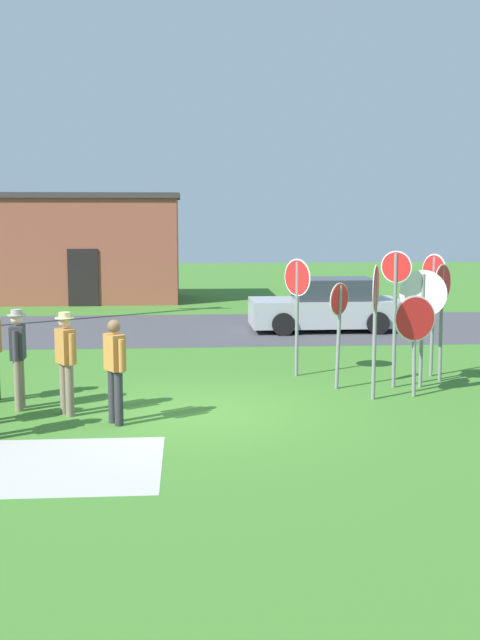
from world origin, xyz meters
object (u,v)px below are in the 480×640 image
object	(u,v)px
stop_sign_rear_right	(415,328)
stop_sign_leaning_left	(339,318)
parked_car_on_street	(327,307)
stop_sign_nearest	(433,293)
stop_sign_leaning_right	(442,301)
stop_sign_far_back	(395,299)
person_in_teal	(66,357)
person_in_dark_shirt	(115,366)
stop_sign_low_front	(423,307)
stop_sign_tallest	(297,296)
person_holding_notes	(18,353)
stop_sign_rear_left	(375,307)

from	to	relation	value
stop_sign_rear_right	stop_sign_leaning_left	distance (m)	1.44
parked_car_on_street	stop_sign_rear_right	world-z (taller)	stop_sign_rear_right
stop_sign_nearest	stop_sign_leaning_left	xyz separation A→B (m)	(-2.16, -1.02, -0.36)
parked_car_on_street	stop_sign_leaning_right	world-z (taller)	stop_sign_leaning_right
stop_sign_far_back	person_in_teal	bearing A→B (deg)	-165.03
stop_sign_nearest	person_in_dark_shirt	world-z (taller)	stop_sign_nearest
stop_sign_low_front	stop_sign_leaning_left	xyz separation A→B (m)	(-1.64, -0.05, -0.21)
stop_sign_leaning_left	person_in_dark_shirt	world-z (taller)	stop_sign_leaning_left
parked_car_on_street	stop_sign_low_front	size ratio (longest dim) A/B	1.89
stop_sign_nearest	person_in_dark_shirt	xyz separation A→B (m)	(-6.20, -3.22, -0.78)
parked_car_on_street	stop_sign_tallest	world-z (taller)	stop_sign_tallest
stop_sign_rear_right	stop_sign_leaning_left	xyz separation A→B (m)	(-1.27, 0.68, 0.10)
stop_sign_rear_right	person_holding_notes	world-z (taller)	stop_sign_rear_right
person_in_teal	stop_sign_leaning_right	bearing A→B (deg)	16.67
parked_car_on_street	stop_sign_far_back	xyz separation A→B (m)	(-0.07, -7.41, 1.05)
stop_sign_low_front	person_in_teal	xyz separation A→B (m)	(-6.54, -1.63, -0.59)
stop_sign_rear_left	stop_sign_leaning_left	bearing A→B (deg)	118.52
stop_sign_tallest	person_in_dark_shirt	size ratio (longest dim) A/B	1.44
stop_sign_nearest	stop_sign_far_back	distance (m)	1.47
person_holding_notes	person_in_teal	xyz separation A→B (m)	(0.87, -0.43, 0.00)
stop_sign_rear_left	stop_sign_low_front	size ratio (longest dim) A/B	1.07
stop_sign_leaning_right	person_holding_notes	world-z (taller)	stop_sign_leaning_right
parked_car_on_street	person_in_dark_shirt	xyz separation A→B (m)	(-5.20, -9.63, 0.26)
parked_car_on_street	stop_sign_rear_right	size ratio (longest dim) A/B	2.30
stop_sign_tallest	person_holding_notes	bearing A→B (deg)	-155.03
person_holding_notes	person_in_teal	size ratio (longest dim) A/B	1.00
stop_sign_tallest	person_in_teal	xyz separation A→B (m)	(-4.28, -2.82, -0.69)
stop_sign_tallest	stop_sign_rear_right	bearing A→B (deg)	-45.53
stop_sign_leaning_right	person_in_dark_shirt	bearing A→B (deg)	-156.21
stop_sign_low_front	stop_sign_leaning_right	size ratio (longest dim) A/B	0.97
stop_sign_rear_left	stop_sign_leaning_right	size ratio (longest dim) A/B	1.04
person_holding_notes	stop_sign_rear_left	bearing A→B (deg)	2.54
stop_sign_tallest	parked_car_on_street	bearing A→B (deg)	73.91
parked_car_on_street	stop_sign_rear_left	world-z (taller)	stop_sign_rear_left
stop_sign_leaning_right	stop_sign_far_back	xyz separation A→B (m)	(-1.09, -0.52, 0.12)
stop_sign_leaning_left	stop_sign_tallest	size ratio (longest dim) A/B	0.84
stop_sign_rear_right	stop_sign_tallest	size ratio (longest dim) A/B	0.77
stop_sign_leaning_left	person_in_teal	size ratio (longest dim) A/B	1.18
parked_car_on_street	stop_sign_tallest	xyz separation A→B (m)	(-1.78, -6.19, 0.98)
stop_sign_far_back	person_in_teal	xyz separation A→B (m)	(-5.99, -1.60, -0.75)
stop_sign_leaning_left	person_in_teal	xyz separation A→B (m)	(-4.91, -1.58, -0.39)
stop_sign_far_back	person_in_dark_shirt	bearing A→B (deg)	-156.57
parked_car_on_street	person_holding_notes	world-z (taller)	person_holding_notes
stop_sign_nearest	stop_sign_leaning_right	size ratio (longest dim) A/B	1.07
stop_sign_tallest	person_holding_notes	world-z (taller)	stop_sign_tallest
stop_sign_leaning_right	person_holding_notes	size ratio (longest dim) A/B	1.36
stop_sign_leaning_left	stop_sign_far_back	bearing A→B (deg)	1.17
parked_car_on_street	stop_sign_nearest	size ratio (longest dim) A/B	1.70
stop_sign_leaning_right	stop_sign_far_back	size ratio (longest dim) A/B	0.89
stop_sign_rear_left	stop_sign_leaning_left	xyz separation A→B (m)	(-0.48, 0.88, -0.32)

